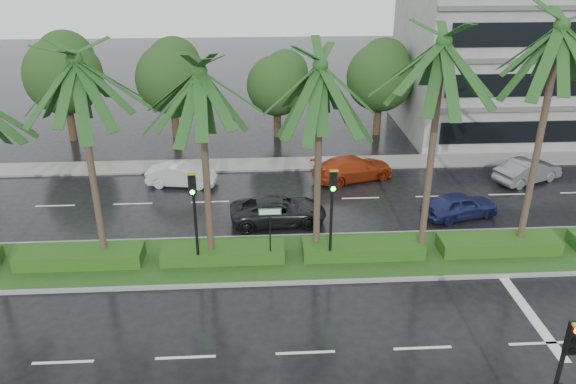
{
  "coord_description": "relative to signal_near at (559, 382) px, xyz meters",
  "views": [
    {
      "loc": [
        -1.46,
        -19.82,
        12.75
      ],
      "look_at": [
        -0.2,
        1.5,
        2.98
      ],
      "focal_mm": 35.0,
      "sensor_mm": 36.0,
      "label": 1
    }
  ],
  "objects": [
    {
      "name": "ground",
      "position": [
        -6.0,
        9.39,
        -2.5
      ],
      "size": [
        120.0,
        120.0,
        0.0
      ],
      "primitive_type": "plane",
      "color": "black",
      "rests_on": "ground"
    },
    {
      "name": "far_sidewalk",
      "position": [
        -6.0,
        21.39,
        -2.44
      ],
      "size": [
        40.0,
        2.0,
        0.12
      ],
      "primitive_type": "cube",
      "color": "gray",
      "rests_on": "ground"
    },
    {
      "name": "median",
      "position": [
        -6.0,
        10.39,
        -2.42
      ],
      "size": [
        36.0,
        4.0,
        0.15
      ],
      "color": "gray",
      "rests_on": "ground"
    },
    {
      "name": "hedge",
      "position": [
        -6.0,
        10.39,
        -2.05
      ],
      "size": [
        35.2,
        1.4,
        0.6
      ],
      "color": "#1F4614",
      "rests_on": "median"
    },
    {
      "name": "lane_markings",
      "position": [
        -2.96,
        8.96,
        -2.5
      ],
      "size": [
        34.0,
        13.06,
        0.01
      ],
      "color": "silver",
      "rests_on": "ground"
    },
    {
      "name": "palm_row",
      "position": [
        -7.24,
        10.41,
        5.51
      ],
      "size": [
        26.3,
        4.2,
        10.38
      ],
      "color": "#3E2D24",
      "rests_on": "median"
    },
    {
      "name": "signal_near",
      "position": [
        0.0,
        0.0,
        0.0
      ],
      "size": [
        0.34,
        0.45,
        4.36
      ],
      "color": "black",
      "rests_on": "near_sidewalk"
    },
    {
      "name": "signal_median_left",
      "position": [
        -10.0,
        9.69,
        0.49
      ],
      "size": [
        0.34,
        0.42,
        4.36
      ],
      "color": "black",
      "rests_on": "median"
    },
    {
      "name": "signal_median_right",
      "position": [
        -4.5,
        9.69,
        0.49
      ],
      "size": [
        0.34,
        0.42,
        4.36
      ],
      "color": "black",
      "rests_on": "median"
    },
    {
      "name": "street_sign",
      "position": [
        -7.0,
        9.87,
        -0.38
      ],
      "size": [
        0.95,
        0.09,
        2.6
      ],
      "color": "black",
      "rests_on": "median"
    },
    {
      "name": "bg_trees",
      "position": [
        -7.52,
        26.98,
        1.81
      ],
      "size": [
        32.7,
        5.06,
        7.31
      ],
      "color": "#372D19",
      "rests_on": "ground"
    },
    {
      "name": "building",
      "position": [
        11.0,
        27.39,
        3.5
      ],
      "size": [
        16.0,
        10.0,
        12.0
      ],
      "primitive_type": "cube",
      "color": "gray",
      "rests_on": "ground"
    },
    {
      "name": "car_white",
      "position": [
        -11.69,
        18.67,
        -1.87
      ],
      "size": [
        1.85,
        3.96,
        1.26
      ],
      "primitive_type": "imported",
      "rotation": [
        0.0,
        0.0,
        1.43
      ],
      "color": "silver",
      "rests_on": "ground"
    },
    {
      "name": "car_darkgrey",
      "position": [
        -6.5,
        13.86,
        -1.86
      ],
      "size": [
        2.52,
        4.81,
        1.29
      ],
      "primitive_type": "imported",
      "rotation": [
        0.0,
        0.0,
        1.65
      ],
      "color": "black",
      "rests_on": "ground"
    },
    {
      "name": "car_red",
      "position": [
        -2.0,
        18.96,
        -1.82
      ],
      "size": [
        3.36,
        5.09,
        1.37
      ],
      "primitive_type": "imported",
      "rotation": [
        0.0,
        0.0,
        1.9
      ],
      "color": "#9F3111",
      "rests_on": "ground"
    },
    {
      "name": "car_blue",
      "position": [
        2.5,
        13.92,
        -1.86
      ],
      "size": [
        2.44,
        4.06,
        1.29
      ],
      "primitive_type": "imported",
      "rotation": [
        0.0,
        0.0,
        1.83
      ],
      "color": "navy",
      "rests_on": "ground"
    },
    {
      "name": "car_grey",
      "position": [
        7.8,
        18.02,
        -1.83
      ],
      "size": [
        2.94,
        4.29,
        1.34
      ],
      "primitive_type": "imported",
      "rotation": [
        0.0,
        0.0,
        1.99
      ],
      "color": "slate",
      "rests_on": "ground"
    }
  ]
}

